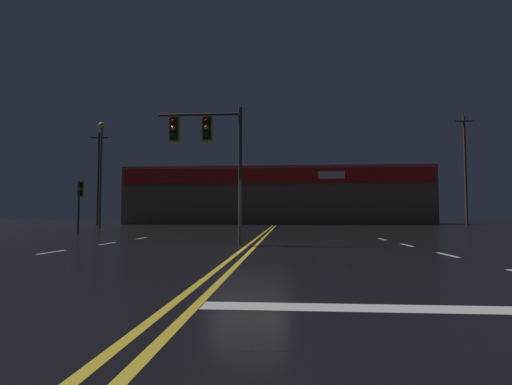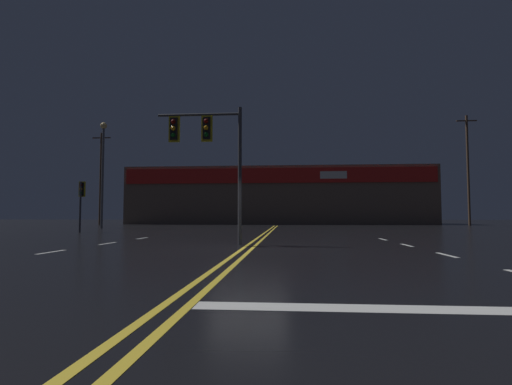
{
  "view_description": "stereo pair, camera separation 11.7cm",
  "coord_description": "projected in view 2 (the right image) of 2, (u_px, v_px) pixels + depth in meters",
  "views": [
    {
      "loc": [
        1.19,
        -12.88,
        1.04
      ],
      "look_at": [
        0.0,
        3.31,
        2.0
      ],
      "focal_mm": 28.0,
      "sensor_mm": 36.0,
      "label": 1
    },
    {
      "loc": [
        1.3,
        -12.87,
        1.04
      ],
      "look_at": [
        0.0,
        3.31,
        2.0
      ],
      "focal_mm": 28.0,
      "sensor_mm": 36.0,
      "label": 2
    }
  ],
  "objects": [
    {
      "name": "ground_plane",
      "position": [
        248.0,
        248.0,
        12.85
      ],
      "size": [
        200.0,
        200.0,
        0.0
      ],
      "primitive_type": "plane",
      "color": "black"
    },
    {
      "name": "road_markings",
      "position": [
        283.0,
        254.0,
        11.02
      ],
      "size": [
        16.4,
        60.0,
        0.01
      ],
      "color": "gold",
      "rests_on": "ground"
    },
    {
      "name": "traffic_signal_median",
      "position": [
        205.0,
        141.0,
        15.01
      ],
      "size": [
        3.21,
        0.36,
        5.13
      ],
      "color": "#38383D",
      "rests_on": "ground"
    },
    {
      "name": "traffic_signal_corner_northwest",
      "position": [
        81.0,
        195.0,
        25.68
      ],
      "size": [
        0.42,
        0.36,
        3.27
      ],
      "color": "#38383D",
      "rests_on": "ground"
    },
    {
      "name": "streetlight_median_approach",
      "position": [
        103.0,
        160.0,
        34.24
      ],
      "size": [
        0.56,
        0.56,
        9.11
      ],
      "color": "#59595E",
      "rests_on": "ground"
    },
    {
      "name": "building_backdrop",
      "position": [
        278.0,
        197.0,
        53.58
      ],
      "size": [
        38.69,
        10.23,
        7.26
      ],
      "color": "brown",
      "rests_on": "ground"
    },
    {
      "name": "utility_pole_row",
      "position": [
        287.0,
        172.0,
        45.73
      ],
      "size": [
        44.36,
        0.26,
        12.26
      ],
      "color": "#4C3828",
      "rests_on": "ground"
    }
  ]
}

